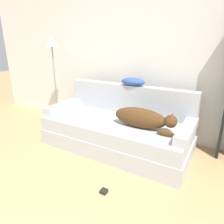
{
  "coord_description": "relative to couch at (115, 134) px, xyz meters",
  "views": [
    {
      "loc": [
        1.21,
        -0.16,
        1.45
      ],
      "look_at": [
        -0.09,
        2.05,
        0.58
      ],
      "focal_mm": 32.0,
      "sensor_mm": 36.0,
      "label": 1
    }
  ],
  "objects": [
    {
      "name": "couch_arm_right",
      "position": [
        0.97,
        -0.01,
        0.28
      ],
      "size": [
        0.15,
        0.75,
        0.11
      ],
      "color": "#B2B7BC",
      "rests_on": "couch"
    },
    {
      "name": "power_adapter",
      "position": [
        0.38,
        -0.9,
        -0.19
      ],
      "size": [
        0.07,
        0.07,
        0.03
      ],
      "color": "black",
      "rests_on": "ground_plane"
    },
    {
      "name": "couch_backrest",
      "position": [
        0.0,
        0.4,
        0.44
      ],
      "size": [
        2.05,
        0.15,
        0.44
      ],
      "color": "#B2B7BC",
      "rests_on": "couch"
    },
    {
      "name": "couch_arm_left",
      "position": [
        -0.97,
        -0.01,
        0.28
      ],
      "size": [
        0.15,
        0.75,
        0.11
      ],
      "color": "#B2B7BC",
      "rests_on": "couch"
    },
    {
      "name": "laptop",
      "position": [
        -0.25,
        -0.07,
        0.23
      ],
      "size": [
        0.34,
        0.26,
        0.02
      ],
      "rotation": [
        0.0,
        0.0,
        0.09
      ],
      "color": "silver",
      "rests_on": "couch"
    },
    {
      "name": "floor_lamp",
      "position": [
        -1.43,
        0.29,
        1.05
      ],
      "size": [
        0.25,
        0.25,
        1.59
      ],
      "color": "gray",
      "rests_on": "ground_plane"
    },
    {
      "name": "throw_pillow",
      "position": [
        0.08,
        0.39,
        0.72
      ],
      "size": [
        0.37,
        0.21,
        0.12
      ],
      "color": "#335199",
      "rests_on": "couch_backrest"
    },
    {
      "name": "wall_back",
      "position": [
        0.09,
        0.72,
        1.14
      ],
      "size": [
        6.98,
        0.06,
        2.7
      ],
      "color": "silver",
      "rests_on": "ground_plane"
    },
    {
      "name": "couch",
      "position": [
        0.0,
        0.0,
        0.0
      ],
      "size": [
        2.09,
        0.94,
        0.43
      ],
      "color": "#B2B7BC",
      "rests_on": "ground_plane"
    },
    {
      "name": "dog",
      "position": [
        0.43,
        -0.06,
        0.35
      ],
      "size": [
        0.83,
        0.24,
        0.26
      ],
      "color": "#513319",
      "rests_on": "couch"
    }
  ]
}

